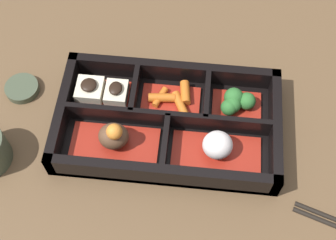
{
  "coord_description": "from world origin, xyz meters",
  "views": [
    {
      "loc": [
        -0.04,
        0.35,
        0.64
      ],
      "look_at": [
        0.0,
        0.0,
        0.03
      ],
      "focal_mm": 50.0,
      "sensor_mm": 36.0,
      "label": 1
    }
  ],
  "objects": [
    {
      "name": "bowl_carrots",
      "position": [
        -0.0,
        -0.04,
        0.02
      ],
      "size": [
        0.09,
        0.06,
        0.02
      ],
      "color": "maroon",
      "rests_on": "bento_base"
    },
    {
      "name": "bento_base",
      "position": [
        0.0,
        0.0,
        0.01
      ],
      "size": [
        0.33,
        0.19,
        0.01
      ],
      "color": "black",
      "rests_on": "ground_plane"
    },
    {
      "name": "bowl_stew",
      "position": [
        0.08,
        0.04,
        0.03
      ],
      "size": [
        0.13,
        0.06,
        0.06
      ],
      "color": "maroon",
      "rests_on": "bento_base"
    },
    {
      "name": "ground_plane",
      "position": [
        0.0,
        0.0,
        0.0
      ],
      "size": [
        3.0,
        3.0,
        0.0
      ],
      "primitive_type": "plane",
      "color": "brown"
    },
    {
      "name": "bowl_tofu",
      "position": [
        0.11,
        -0.04,
        0.02
      ],
      "size": [
        0.08,
        0.06,
        0.04
      ],
      "color": "maroon",
      "rests_on": "bento_base"
    },
    {
      "name": "bowl_greens",
      "position": [
        -0.1,
        -0.04,
        0.03
      ],
      "size": [
        0.08,
        0.06,
        0.04
      ],
      "color": "maroon",
      "rests_on": "bento_base"
    },
    {
      "name": "sauce_dish",
      "position": [
        0.24,
        -0.05,
        0.01
      ],
      "size": [
        0.05,
        0.05,
        0.01
      ],
      "color": "#424C38",
      "rests_on": "ground_plane"
    },
    {
      "name": "bowl_rice",
      "position": [
        -0.08,
        0.04,
        0.03
      ],
      "size": [
        0.13,
        0.06,
        0.05
      ],
      "color": "maroon",
      "rests_on": "bento_base"
    },
    {
      "name": "bento_rim",
      "position": [
        0.0,
        -0.0,
        0.02
      ],
      "size": [
        0.33,
        0.19,
        0.05
      ],
      "color": "black",
      "rests_on": "ground_plane"
    }
  ]
}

